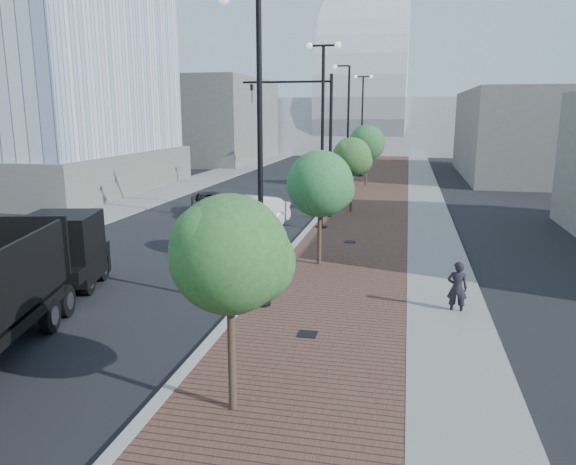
# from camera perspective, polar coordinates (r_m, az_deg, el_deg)

# --- Properties ---
(sidewalk) EXTENTS (7.00, 140.00, 0.12)m
(sidewalk) POSITION_cam_1_polar(r_m,az_deg,el_deg) (45.95, 10.53, 4.81)
(sidewalk) COLOR #4C2D23
(sidewalk) RESTS_ON ground
(concrete_strip) EXTENTS (2.40, 140.00, 0.13)m
(concrete_strip) POSITION_cam_1_polar(r_m,az_deg,el_deg) (45.95, 13.91, 4.66)
(concrete_strip) COLOR slate
(concrete_strip) RESTS_ON ground
(curb) EXTENTS (0.30, 140.00, 0.14)m
(curb) POSITION_cam_1_polar(r_m,az_deg,el_deg) (46.18, 6.18, 4.99)
(curb) COLOR gray
(curb) RESTS_ON ground
(west_sidewalk) EXTENTS (4.00, 140.00, 0.12)m
(west_sidewalk) POSITION_cam_1_polar(r_m,az_deg,el_deg) (49.26, -9.10, 5.36)
(west_sidewalk) COLOR slate
(west_sidewalk) RESTS_ON ground
(dump_truck) EXTENTS (5.35, 13.43, 3.02)m
(dump_truck) POSITION_cam_1_polar(r_m,az_deg,el_deg) (17.10, -26.08, -4.77)
(dump_truck) COLOR black
(dump_truck) RESTS_ON ground
(white_sedan) EXTENTS (3.43, 5.48, 1.71)m
(white_sedan) POSITION_cam_1_polar(r_m,az_deg,el_deg) (28.10, -4.03, 1.91)
(white_sedan) COLOR silver
(white_sedan) RESTS_ON ground
(dark_car_mid) EXTENTS (3.82, 5.15, 1.30)m
(dark_car_mid) POSITION_cam_1_polar(r_m,az_deg,el_deg) (32.77, -8.13, 2.96)
(dark_car_mid) COLOR black
(dark_car_mid) RESTS_ON ground
(dark_car_far) EXTENTS (3.36, 5.82, 1.59)m
(dark_car_far) POSITION_cam_1_polar(r_m,az_deg,el_deg) (54.40, 3.28, 6.92)
(dark_car_far) COLOR black
(dark_car_far) RESTS_ON ground
(pedestrian) EXTENTS (0.61, 0.41, 1.65)m
(pedestrian) POSITION_cam_1_polar(r_m,az_deg,el_deg) (17.16, 17.20, -5.55)
(pedestrian) COLOR black
(pedestrian) RESTS_ON ground
(streetlight_1) EXTENTS (1.44, 0.56, 9.21)m
(streetlight_1) POSITION_cam_1_polar(r_m,az_deg,el_deg) (16.22, -3.29, 6.70)
(streetlight_1) COLOR black
(streetlight_1) RESTS_ON ground
(streetlight_2) EXTENTS (1.72, 0.56, 9.28)m
(streetlight_2) POSITION_cam_1_polar(r_m,az_deg,el_deg) (27.90, 3.60, 10.04)
(streetlight_2) COLOR black
(streetlight_2) RESTS_ON ground
(streetlight_3) EXTENTS (1.44, 0.56, 9.21)m
(streetlight_3) POSITION_cam_1_polar(r_m,az_deg,el_deg) (39.82, 6.08, 10.00)
(streetlight_3) COLOR black
(streetlight_3) RESTS_ON ground
(streetlight_4) EXTENTS (1.72, 0.56, 9.28)m
(streetlight_4) POSITION_cam_1_polar(r_m,az_deg,el_deg) (51.74, 7.70, 11.02)
(streetlight_4) COLOR black
(streetlight_4) RESTS_ON ground
(traffic_mast) EXTENTS (5.09, 0.20, 8.00)m
(traffic_mast) POSITION_cam_1_polar(r_m,az_deg,el_deg) (30.99, 2.79, 10.58)
(traffic_mast) COLOR black
(traffic_mast) RESTS_ON ground
(tree_0) EXTENTS (2.36, 2.31, 4.48)m
(tree_0) POSITION_cam_1_polar(r_m,az_deg,el_deg) (10.42, -5.82, -2.31)
(tree_0) COLOR #382619
(tree_0) RESTS_ON ground
(tree_1) EXTENTS (2.57, 2.56, 4.57)m
(tree_1) POSITION_cam_1_polar(r_m,az_deg,el_deg) (20.99, 3.49, 5.06)
(tree_1) COLOR #382619
(tree_1) RESTS_ON ground
(tree_2) EXTENTS (2.37, 2.32, 4.53)m
(tree_2) POSITION_cam_1_polar(r_m,az_deg,el_deg) (32.83, 6.73, 7.78)
(tree_2) COLOR #382619
(tree_2) RESTS_ON ground
(tree_3) EXTENTS (2.87, 2.87, 5.02)m
(tree_3) POSITION_cam_1_polar(r_m,az_deg,el_deg) (44.75, 8.27, 9.21)
(tree_3) COLOR #382619
(tree_3) RESTS_ON ground
(tower_podium) EXTENTS (19.00, 19.00, 3.00)m
(tower_podium) POSITION_cam_1_polar(r_m,az_deg,el_deg) (47.54, -25.29, 5.83)
(tower_podium) COLOR #5E5B55
(tower_podium) RESTS_ON ground
(convention_center) EXTENTS (50.00, 30.00, 50.00)m
(convention_center) POSITION_cam_1_polar(r_m,az_deg,el_deg) (90.81, 8.11, 12.29)
(convention_center) COLOR #B2B5BD
(convention_center) RESTS_ON ground
(commercial_block_nw) EXTENTS (14.00, 20.00, 10.00)m
(commercial_block_nw) POSITION_cam_1_polar(r_m,az_deg,el_deg) (70.10, -8.68, 11.46)
(commercial_block_nw) COLOR #5F5C56
(commercial_block_nw) RESTS_ON ground
(commercial_block_ne) EXTENTS (12.00, 22.00, 8.00)m
(commercial_block_ne) POSITION_cam_1_polar(r_m,az_deg,el_deg) (56.71, 23.94, 9.36)
(commercial_block_ne) COLOR #615E58
(commercial_block_ne) RESTS_ON ground
(utility_cover_1) EXTENTS (0.50, 0.50, 0.02)m
(utility_cover_1) POSITION_cam_1_polar(r_m,az_deg,el_deg) (14.94, 2.03, -10.52)
(utility_cover_1) COLOR black
(utility_cover_1) RESTS_ON sidewalk
(utility_cover_2) EXTENTS (0.50, 0.50, 0.02)m
(utility_cover_2) POSITION_cam_1_polar(r_m,az_deg,el_deg) (25.35, 6.46, -0.96)
(utility_cover_2) COLOR black
(utility_cover_2) RESTS_ON sidewalk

